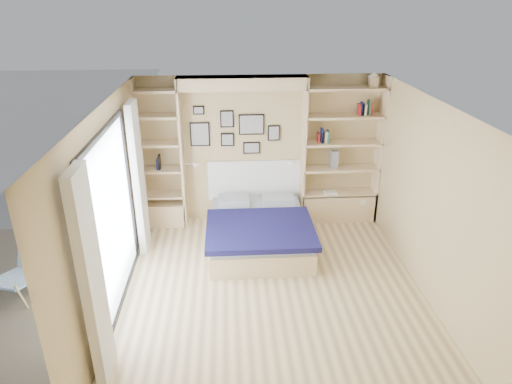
{
  "coord_description": "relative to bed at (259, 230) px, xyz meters",
  "views": [
    {
      "loc": [
        -0.55,
        -5.05,
        3.68
      ],
      "look_at": [
        -0.16,
        0.9,
        1.07
      ],
      "focal_mm": 32.0,
      "sensor_mm": 36.0,
      "label": 1
    }
  ],
  "objects": [
    {
      "name": "room_shell",
      "position": [
        -0.29,
        0.26,
        0.81
      ],
      "size": [
        4.5,
        4.5,
        4.5
      ],
      "color": "tan",
      "rests_on": "ground"
    },
    {
      "name": "shelf_decor",
      "position": [
        1.31,
        0.81,
        1.45
      ],
      "size": [
        3.58,
        0.23,
        2.03
      ],
      "color": "#A51E1E",
      "rests_on": "ground"
    },
    {
      "name": "ground",
      "position": [
        0.1,
        -1.26,
        -0.26
      ],
      "size": [
        4.5,
        4.5,
        0.0
      ],
      "primitive_type": "plane",
      "color": "beige",
      "rests_on": "ground"
    },
    {
      "name": "photo_gallery",
      "position": [
        -0.35,
        0.97,
        1.34
      ],
      "size": [
        1.48,
        0.02,
        0.82
      ],
      "color": "black",
      "rests_on": "ground"
    },
    {
      "name": "bed",
      "position": [
        0.0,
        0.0,
        0.0
      ],
      "size": [
        1.6,
        1.97,
        1.07
      ],
      "color": "beige",
      "rests_on": "ground"
    },
    {
      "name": "reading_lamps",
      "position": [
        -0.2,
        0.74,
        0.84
      ],
      "size": [
        1.92,
        0.12,
        0.15
      ],
      "color": "silver",
      "rests_on": "ground"
    },
    {
      "name": "deck_chair",
      "position": [
        -3.15,
        -1.01,
        0.15
      ],
      "size": [
        0.75,
        0.97,
        0.87
      ],
      "rotation": [
        0.0,
        0.0,
        -0.31
      ],
      "color": "tan",
      "rests_on": "ground"
    }
  ]
}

